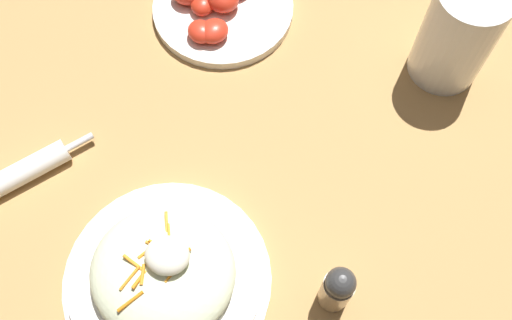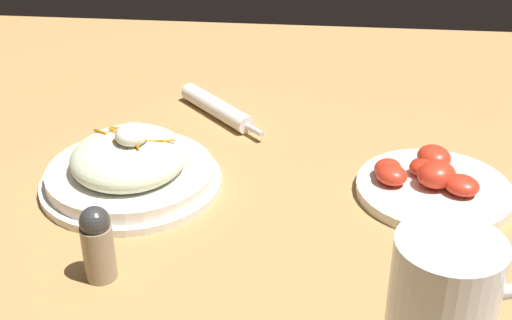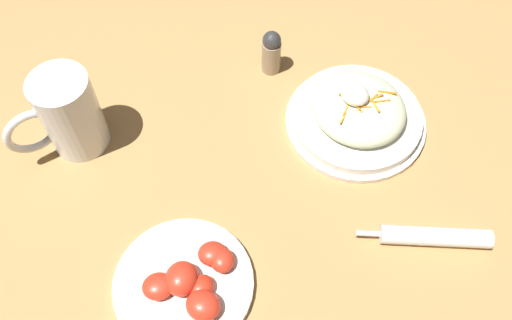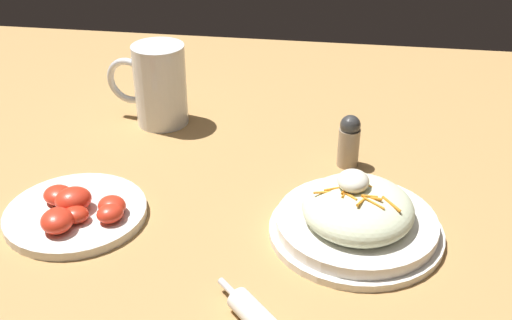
# 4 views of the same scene
# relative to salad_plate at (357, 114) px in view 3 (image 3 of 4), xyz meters

# --- Properties ---
(ground_plane) EXTENTS (1.43, 1.43, 0.00)m
(ground_plane) POSITION_rel_salad_plate_xyz_m (0.04, 0.24, -0.03)
(ground_plane) COLOR #B2844C
(salad_plate) EXTENTS (0.23, 0.23, 0.09)m
(salad_plate) POSITION_rel_salad_plate_xyz_m (0.00, 0.00, 0.00)
(salad_plate) COLOR white
(salad_plate) RESTS_ON ground_plane
(beer_mug) EXTENTS (0.09, 0.15, 0.14)m
(beer_mug) POSITION_rel_salad_plate_xyz_m (0.29, 0.35, 0.03)
(beer_mug) COLOR white
(beer_mug) RESTS_ON ground_plane
(napkin_roll) EXTENTS (0.15, 0.15, 0.03)m
(napkin_roll) POSITION_rel_salad_plate_xyz_m (-0.22, 0.08, -0.01)
(napkin_roll) COLOR white
(napkin_roll) RESTS_ON ground_plane
(tomato_plate) EXTENTS (0.20, 0.20, 0.05)m
(tomato_plate) POSITION_rel_salad_plate_xyz_m (-0.02, 0.38, -0.02)
(tomato_plate) COLOR white
(tomato_plate) RESTS_ON ground_plane
(salt_shaker) EXTENTS (0.03, 0.03, 0.09)m
(salt_shaker) POSITION_rel_salad_plate_xyz_m (0.18, 0.02, 0.02)
(salt_shaker) COLOR gray
(salt_shaker) RESTS_ON ground_plane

